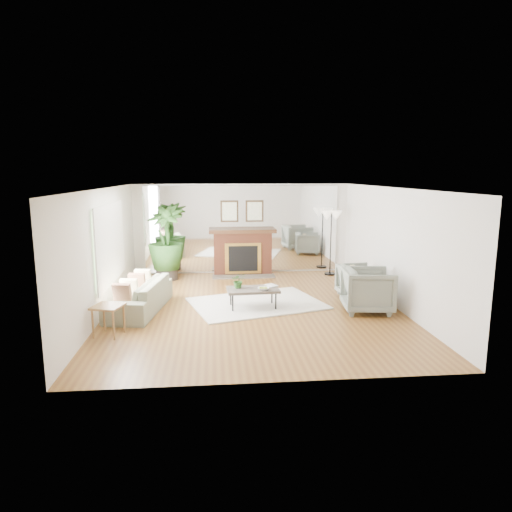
{
  "coord_description": "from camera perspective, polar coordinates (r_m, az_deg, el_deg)",
  "views": [
    {
      "loc": [
        -0.81,
        -9.23,
        2.8
      ],
      "look_at": [
        0.12,
        0.6,
        1.0
      ],
      "focal_mm": 32.0,
      "sensor_mm": 36.0,
      "label": 1
    }
  ],
  "objects": [
    {
      "name": "mirror_panel",
      "position": [
        12.82,
        -1.76,
        3.4
      ],
      "size": [
        5.4,
        0.04,
        2.4
      ],
      "primitive_type": "cube",
      "color": "silver",
      "rests_on": "wall_back"
    },
    {
      "name": "armchair_front",
      "position": [
        9.59,
        13.81,
        -4.17
      ],
      "size": [
        1.08,
        1.06,
        0.89
      ],
      "primitive_type": "imported",
      "rotation": [
        0.0,
        0.0,
        1.46
      ],
      "color": "gray",
      "rests_on": "ground"
    },
    {
      "name": "fruit_bowl",
      "position": [
        9.38,
        0.93,
        -4.11
      ],
      "size": [
        0.27,
        0.27,
        0.06
      ],
      "primitive_type": "imported",
      "rotation": [
        0.0,
        0.0,
        -0.14
      ],
      "color": "brown",
      "rests_on": "coffee_table"
    },
    {
      "name": "tabletop_plant",
      "position": [
        9.53,
        -2.2,
        -3.08
      ],
      "size": [
        0.31,
        0.28,
        0.32
      ],
      "primitive_type": "imported",
      "rotation": [
        0.0,
        0.0,
        0.09
      ],
      "color": "#2C551F",
      "rests_on": "coffee_table"
    },
    {
      "name": "fireplace",
      "position": [
        12.7,
        -1.68,
        0.64
      ],
      "size": [
        1.85,
        0.83,
        2.05
      ],
      "color": "brown",
      "rests_on": "ground"
    },
    {
      "name": "coffee_table",
      "position": [
        9.53,
        -0.39,
        -4.29
      ],
      "size": [
        1.1,
        0.68,
        0.43
      ],
      "rotation": [
        0.0,
        0.0,
        0.05
      ],
      "color": "#574E44",
      "rests_on": "ground"
    },
    {
      "name": "window_panel",
      "position": [
        9.97,
        -17.81,
        1.49
      ],
      "size": [
        0.04,
        2.4,
        1.5
      ],
      "primitive_type": "cube",
      "color": "#B2E09E",
      "rests_on": "wall_left"
    },
    {
      "name": "ground",
      "position": [
        9.68,
        -0.38,
        -6.47
      ],
      "size": [
        7.0,
        7.0,
        0.0
      ],
      "primitive_type": "plane",
      "color": "brown",
      "rests_on": "ground"
    },
    {
      "name": "book",
      "position": [
        9.68,
        1.44,
        -3.78
      ],
      "size": [
        0.29,
        0.33,
        0.02
      ],
      "primitive_type": "imported",
      "rotation": [
        0.0,
        0.0,
        0.45
      ],
      "color": "brown",
      "rests_on": "coffee_table"
    },
    {
      "name": "area_rug",
      "position": [
        9.93,
        0.08,
        -5.94
      ],
      "size": [
        3.13,
        2.61,
        0.03
      ],
      "primitive_type": "cube",
      "rotation": [
        0.0,
        0.0,
        0.29
      ],
      "color": "white",
      "rests_on": "ground"
    },
    {
      "name": "potted_ficus",
      "position": [
        12.21,
        -11.2,
        1.93
      ],
      "size": [
        1.2,
        1.2,
        1.97
      ],
      "color": "black",
      "rests_on": "ground"
    },
    {
      "name": "sofa",
      "position": [
        9.69,
        -14.36,
        -4.83
      ],
      "size": [
        1.17,
        2.27,
        0.63
      ],
      "primitive_type": "imported",
      "rotation": [
        0.0,
        0.0,
        -1.73
      ],
      "color": "gray",
      "rests_on": "ground"
    },
    {
      "name": "wall_left",
      "position": [
        9.61,
        -18.45,
        0.53
      ],
      "size": [
        0.02,
        7.0,
        2.5
      ],
      "primitive_type": "cube",
      "color": "silver",
      "rests_on": "ground"
    },
    {
      "name": "side_table",
      "position": [
        8.35,
        -18.02,
        -6.46
      ],
      "size": [
        0.59,
        0.59,
        0.55
      ],
      "rotation": [
        0.0,
        0.0,
        -0.28
      ],
      "color": "brown",
      "rests_on": "ground"
    },
    {
      "name": "floor_lamp",
      "position": [
        12.67,
        9.4,
        4.42
      ],
      "size": [
        0.58,
        0.32,
        1.78
      ],
      "color": "black",
      "rests_on": "ground"
    },
    {
      "name": "wall_back",
      "position": [
        12.84,
        -1.76,
        3.41
      ],
      "size": [
        6.0,
        0.02,
        2.5
      ],
      "primitive_type": "cube",
      "color": "silver",
      "rests_on": "ground"
    },
    {
      "name": "wall_right",
      "position": [
        10.1,
        16.76,
        1.08
      ],
      "size": [
        0.02,
        7.0,
        2.5
      ],
      "primitive_type": "cube",
      "color": "silver",
      "rests_on": "ground"
    },
    {
      "name": "armchair_back",
      "position": [
        10.67,
        12.68,
        -3.06
      ],
      "size": [
        0.92,
        0.9,
        0.75
      ],
      "primitive_type": "imported",
      "rotation": [
        0.0,
        0.0,
        1.71
      ],
      "color": "gray",
      "rests_on": "ground"
    }
  ]
}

